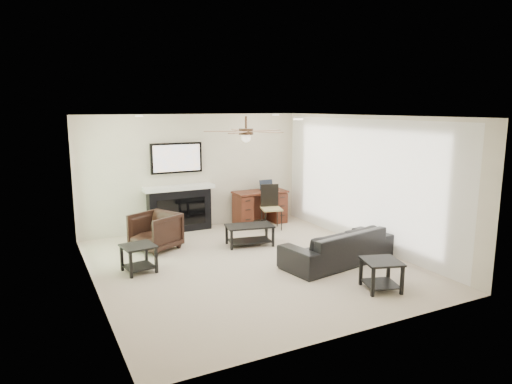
# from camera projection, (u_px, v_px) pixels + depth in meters

# --- Properties ---
(room_shell) EXTENTS (5.50, 5.54, 2.52)m
(room_shell) POSITION_uv_depth(u_px,v_px,m) (257.00, 165.00, 7.65)
(room_shell) COLOR beige
(room_shell) RESTS_ON ground
(sofa) EXTENTS (2.15, 1.12, 0.60)m
(sofa) POSITION_uv_depth(u_px,v_px,m) (338.00, 246.00, 7.82)
(sofa) COLOR black
(sofa) RESTS_ON ground
(armchair) EXTENTS (1.03, 1.02, 0.70)m
(armchair) POSITION_uv_depth(u_px,v_px,m) (155.00, 231.00, 8.54)
(armchair) COLOR black
(armchair) RESTS_ON ground
(coffee_table) EXTENTS (0.98, 0.66, 0.40)m
(coffee_table) POSITION_uv_depth(u_px,v_px,m) (250.00, 235.00, 8.84)
(coffee_table) COLOR black
(coffee_table) RESTS_ON ground
(end_table_near) EXTENTS (0.65, 0.65, 0.45)m
(end_table_near) POSITION_uv_depth(u_px,v_px,m) (381.00, 275.00, 6.67)
(end_table_near) COLOR black
(end_table_near) RESTS_ON ground
(end_table_left) EXTENTS (0.57, 0.57, 0.45)m
(end_table_left) POSITION_uv_depth(u_px,v_px,m) (139.00, 258.00, 7.40)
(end_table_left) COLOR black
(end_table_left) RESTS_ON ground
(fireplace_unit) EXTENTS (1.52, 0.34, 1.91)m
(fireplace_unit) POSITION_uv_depth(u_px,v_px,m) (179.00, 188.00, 9.72)
(fireplace_unit) COLOR black
(fireplace_unit) RESTS_ON ground
(desk) EXTENTS (1.22, 0.56, 0.76)m
(desk) POSITION_uv_depth(u_px,v_px,m) (260.00, 207.00, 10.47)
(desk) COLOR #401B10
(desk) RESTS_ON ground
(desk_chair) EXTENTS (0.52, 0.53, 0.97)m
(desk_chair) POSITION_uv_depth(u_px,v_px,m) (272.00, 207.00, 9.97)
(desk_chair) COLOR black
(desk_chair) RESTS_ON ground
(laptop) EXTENTS (0.33, 0.24, 0.23)m
(laptop) POSITION_uv_depth(u_px,v_px,m) (268.00, 186.00, 10.45)
(laptop) COLOR black
(laptop) RESTS_ON desk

